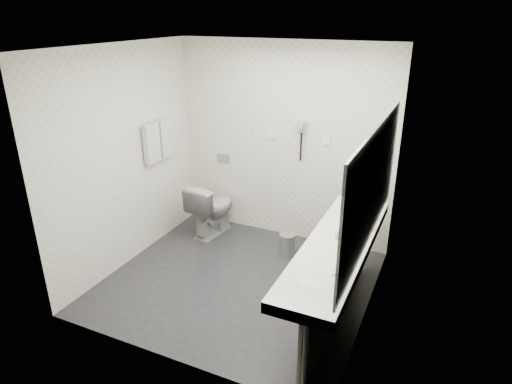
% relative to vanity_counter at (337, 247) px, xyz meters
% --- Properties ---
extents(floor, '(2.80, 2.80, 0.00)m').
position_rel_vanity_counter_xyz_m(floor, '(-1.12, 0.20, -0.80)').
color(floor, '#27262B').
rests_on(floor, ground).
extents(ceiling, '(2.80, 2.80, 0.00)m').
position_rel_vanity_counter_xyz_m(ceiling, '(-1.12, 0.20, 1.70)').
color(ceiling, white).
rests_on(ceiling, wall_back).
extents(wall_back, '(2.80, 0.00, 2.80)m').
position_rel_vanity_counter_xyz_m(wall_back, '(-1.12, 1.50, 0.45)').
color(wall_back, white).
rests_on(wall_back, floor).
extents(wall_front, '(2.80, 0.00, 2.80)m').
position_rel_vanity_counter_xyz_m(wall_front, '(-1.12, -1.10, 0.45)').
color(wall_front, white).
rests_on(wall_front, floor).
extents(wall_left, '(0.00, 2.60, 2.60)m').
position_rel_vanity_counter_xyz_m(wall_left, '(-2.52, 0.20, 0.45)').
color(wall_left, white).
rests_on(wall_left, floor).
extents(wall_right, '(0.00, 2.60, 2.60)m').
position_rel_vanity_counter_xyz_m(wall_right, '(0.27, 0.20, 0.45)').
color(wall_right, white).
rests_on(wall_right, floor).
extents(vanity_counter, '(0.55, 2.20, 0.10)m').
position_rel_vanity_counter_xyz_m(vanity_counter, '(0.00, 0.00, 0.00)').
color(vanity_counter, white).
rests_on(vanity_counter, floor).
extents(vanity_panel, '(0.03, 2.15, 0.75)m').
position_rel_vanity_counter_xyz_m(vanity_panel, '(0.02, 0.00, -0.42)').
color(vanity_panel, '#98958F').
rests_on(vanity_panel, floor).
extents(vanity_post_near, '(0.06, 0.06, 0.75)m').
position_rel_vanity_counter_xyz_m(vanity_post_near, '(0.05, -1.04, -0.42)').
color(vanity_post_near, silver).
rests_on(vanity_post_near, floor).
extents(vanity_post_far, '(0.06, 0.06, 0.75)m').
position_rel_vanity_counter_xyz_m(vanity_post_far, '(0.05, 1.04, -0.42)').
color(vanity_post_far, silver).
rests_on(vanity_post_far, floor).
extents(mirror, '(0.02, 2.20, 1.05)m').
position_rel_vanity_counter_xyz_m(mirror, '(0.26, 0.00, 0.65)').
color(mirror, '#B2BCC6').
rests_on(mirror, wall_right).
extents(basin_near, '(0.40, 0.31, 0.05)m').
position_rel_vanity_counter_xyz_m(basin_near, '(0.00, -0.65, 0.04)').
color(basin_near, white).
rests_on(basin_near, vanity_counter).
extents(basin_far, '(0.40, 0.31, 0.05)m').
position_rel_vanity_counter_xyz_m(basin_far, '(0.00, 0.65, 0.04)').
color(basin_far, white).
rests_on(basin_far, vanity_counter).
extents(faucet_near, '(0.04, 0.04, 0.15)m').
position_rel_vanity_counter_xyz_m(faucet_near, '(0.19, -0.65, 0.12)').
color(faucet_near, silver).
rests_on(faucet_near, vanity_counter).
extents(faucet_far, '(0.04, 0.04, 0.15)m').
position_rel_vanity_counter_xyz_m(faucet_far, '(0.19, 0.65, 0.12)').
color(faucet_far, silver).
rests_on(faucet_far, vanity_counter).
extents(soap_bottle_a, '(0.05, 0.05, 0.10)m').
position_rel_vanity_counter_xyz_m(soap_bottle_a, '(-0.02, 0.06, 0.10)').
color(soap_bottle_a, beige).
rests_on(soap_bottle_a, vanity_counter).
extents(glass_left, '(0.07, 0.07, 0.11)m').
position_rel_vanity_counter_xyz_m(glass_left, '(0.09, 0.30, 0.10)').
color(glass_left, silver).
rests_on(glass_left, vanity_counter).
extents(glass_right, '(0.06, 0.06, 0.10)m').
position_rel_vanity_counter_xyz_m(glass_right, '(0.21, 0.39, 0.10)').
color(glass_right, silver).
rests_on(glass_right, vanity_counter).
extents(toilet, '(0.50, 0.76, 0.72)m').
position_rel_vanity_counter_xyz_m(toilet, '(-1.97, 1.12, -0.44)').
color(toilet, white).
rests_on(toilet, floor).
extents(flush_plate, '(0.18, 0.02, 0.12)m').
position_rel_vanity_counter_xyz_m(flush_plate, '(-1.98, 1.49, 0.15)').
color(flush_plate, '#B2B5BA').
rests_on(flush_plate, wall_back).
extents(pedal_bin, '(0.21, 0.21, 0.28)m').
position_rel_vanity_counter_xyz_m(pedal_bin, '(-0.84, 0.96, -0.66)').
color(pedal_bin, '#B2B5BA').
rests_on(pedal_bin, floor).
extents(bin_lid, '(0.20, 0.20, 0.02)m').
position_rel_vanity_counter_xyz_m(bin_lid, '(-0.84, 0.96, -0.52)').
color(bin_lid, '#B2B5BA').
rests_on(bin_lid, pedal_bin).
extents(towel_rail, '(0.02, 0.62, 0.02)m').
position_rel_vanity_counter_xyz_m(towel_rail, '(-2.47, 0.75, 0.75)').
color(towel_rail, silver).
rests_on(towel_rail, wall_left).
extents(towel_near, '(0.07, 0.24, 0.48)m').
position_rel_vanity_counter_xyz_m(towel_near, '(-2.46, 0.61, 0.53)').
color(towel_near, silver).
rests_on(towel_near, towel_rail).
extents(towel_far, '(0.07, 0.24, 0.48)m').
position_rel_vanity_counter_xyz_m(towel_far, '(-2.46, 0.89, 0.53)').
color(towel_far, silver).
rests_on(towel_far, towel_rail).
extents(dryer_cradle, '(0.10, 0.04, 0.14)m').
position_rel_vanity_counter_xyz_m(dryer_cradle, '(-0.88, 1.47, 0.70)').
color(dryer_cradle, '#9A9AA0').
rests_on(dryer_cradle, wall_back).
extents(dryer_barrel, '(0.08, 0.14, 0.08)m').
position_rel_vanity_counter_xyz_m(dryer_barrel, '(-0.88, 1.40, 0.73)').
color(dryer_barrel, '#9A9AA0').
rests_on(dryer_barrel, dryer_cradle).
extents(dryer_cord, '(0.02, 0.02, 0.35)m').
position_rel_vanity_counter_xyz_m(dryer_cord, '(-0.88, 1.46, 0.45)').
color(dryer_cord, black).
rests_on(dryer_cord, dryer_cradle).
extents(switch_plate_a, '(0.09, 0.02, 0.09)m').
position_rel_vanity_counter_xyz_m(switch_plate_a, '(-1.27, 1.49, 0.55)').
color(switch_plate_a, white).
rests_on(switch_plate_a, wall_back).
extents(switch_plate_b, '(0.09, 0.02, 0.09)m').
position_rel_vanity_counter_xyz_m(switch_plate_b, '(-0.57, 1.49, 0.55)').
color(switch_plate_b, white).
rests_on(switch_plate_b, wall_back).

